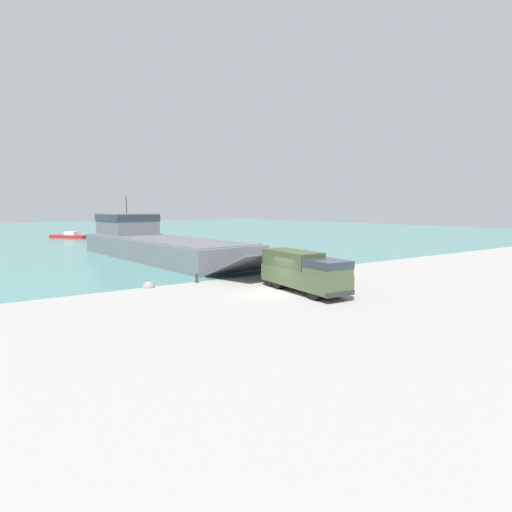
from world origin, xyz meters
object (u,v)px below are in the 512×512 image
(moored_boat_a, at_px, (69,236))
(cargo_crate, at_px, (331,289))
(mooring_bollard, at_px, (197,277))
(landing_craft, at_px, (153,242))
(military_truck, at_px, (303,271))
(soldier_on_ramp, at_px, (322,274))

(moored_boat_a, xyz_separation_m, cargo_crate, (5.85, -70.58, -0.13))
(mooring_bollard, relative_size, cargo_crate, 0.99)
(cargo_crate, bearing_deg, landing_craft, 95.08)
(military_truck, xyz_separation_m, mooring_bollard, (-4.87, 7.80, -1.14))
(landing_craft, relative_size, cargo_crate, 44.56)
(military_truck, distance_m, moored_boat_a, 69.13)
(soldier_on_ramp, height_order, cargo_crate, soldier_on_ramp)
(soldier_on_ramp, relative_size, cargo_crate, 2.08)
(landing_craft, relative_size, soldier_on_ramp, 21.47)
(landing_craft, distance_m, soldier_on_ramp, 27.15)
(soldier_on_ramp, bearing_deg, mooring_bollard, 49.38)
(military_truck, xyz_separation_m, soldier_on_ramp, (2.72, 0.85, -0.59))
(military_truck, xyz_separation_m, moored_boat_a, (-4.66, 68.96, -1.11))
(military_truck, distance_m, mooring_bollard, 9.27)
(mooring_bollard, bearing_deg, soldier_on_ramp, -42.48)
(moored_boat_a, distance_m, cargo_crate, 70.82)
(landing_craft, bearing_deg, soldier_on_ramp, -87.38)
(soldier_on_ramp, bearing_deg, cargo_crate, 150.21)
(moored_boat_a, bearing_deg, soldier_on_ramp, -121.66)
(moored_boat_a, bearing_deg, military_truck, -123.98)
(moored_boat_a, bearing_deg, landing_craft, -123.34)
(landing_craft, xyz_separation_m, moored_boat_a, (-3.25, 41.29, -1.46))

